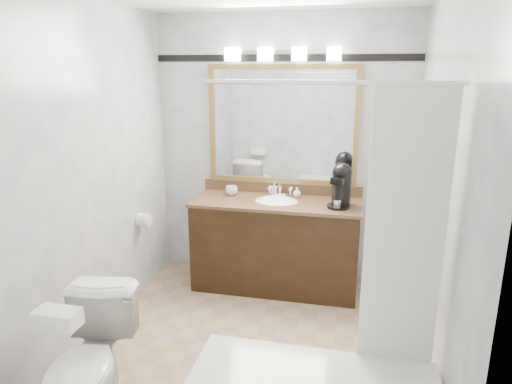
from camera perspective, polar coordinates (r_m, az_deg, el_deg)
room at (r=3.07m, az=-0.66°, el=0.77°), size 2.42×2.62×2.52m
vanity at (r=4.27m, az=2.50°, el=-6.35°), size 1.53×0.58×0.97m
mirror at (r=4.26m, az=3.30°, el=8.31°), size 1.40×0.04×1.10m
vanity_light_bar at (r=4.18m, az=3.31°, el=16.87°), size 1.02×0.14×0.12m
accent_stripe at (r=4.24m, az=3.46°, el=16.39°), size 2.40×0.01×0.06m
tp_roll at (r=4.21m, az=-13.82°, el=-3.41°), size 0.11×0.12×0.12m
toilet at (r=2.93m, az=-20.23°, el=-19.80°), size 0.55×0.81×0.76m
tissue_box at (r=2.58m, az=-23.56°, el=-14.27°), size 0.22×0.12×0.09m
coffee_maker at (r=4.00m, az=10.61°, el=0.96°), size 0.20×0.25×0.38m
cup_left at (r=4.31m, az=-3.07°, el=0.17°), size 0.12×0.12×0.09m
soap_bottle_a at (r=4.33m, az=2.30°, el=0.43°), size 0.05×0.05×0.11m
soap_bottle_b at (r=4.26m, az=5.15°, el=-0.03°), size 0.08×0.08×0.09m
soap_bar at (r=4.24m, az=3.04°, el=-0.49°), size 0.09×0.06×0.03m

